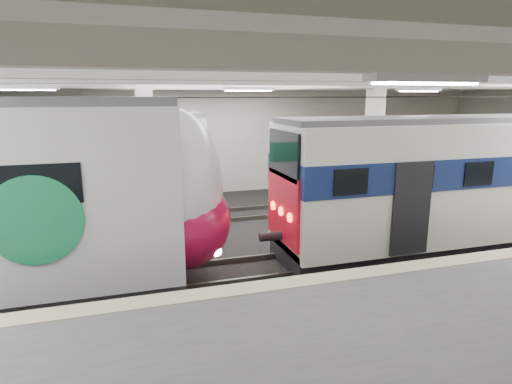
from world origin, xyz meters
name	(u,v)px	position (x,y,z in m)	size (l,w,h in m)	color
station_hall	(294,164)	(0.00, -1.74, 3.24)	(36.00, 24.00, 5.75)	black
older_rer	(467,180)	(6.53, 0.00, 2.17)	(12.41, 2.74, 4.14)	silver
far_train	(16,174)	(-7.26, 5.50, 2.14)	(12.83, 2.71, 4.14)	silver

